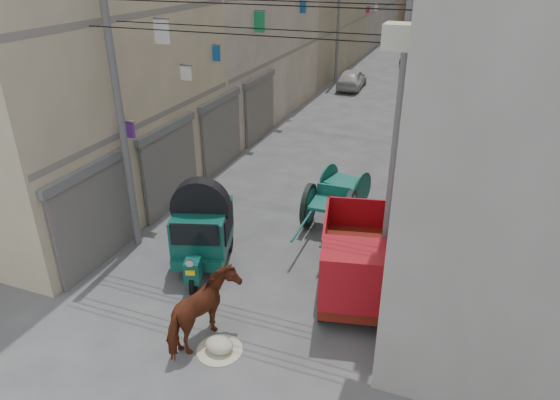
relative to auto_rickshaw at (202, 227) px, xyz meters
The scene contains 12 objects.
shutters_left 5.34m from the auto_rickshaw, 120.19° to the left, with size 0.18×14.40×2.88m.
signboards 16.10m from the auto_rickshaw, 85.58° to the left, with size 8.22×40.52×5.67m.
utility_poles 11.66m from the auto_rickshaw, 83.71° to the left, with size 7.40×22.20×8.00m.
auto_rickshaw is the anchor object (origin of this frame).
tonga_cart 4.08m from the auto_rickshaw, 49.03° to the left, with size 1.53×3.13×1.40m.
mini_truck 4.24m from the auto_rickshaw, ahead, with size 2.32×3.81×2.00m.
second_cart 5.83m from the auto_rickshaw, 62.94° to the left, with size 1.63×1.52×1.21m.
feed_sack 3.65m from the auto_rickshaw, 56.14° to the right, with size 0.62×0.50×0.31m, color beige.
horse 3.18m from the auto_rickshaw, 61.01° to the right, with size 0.86×1.90×1.60m, color brown.
distant_car_white 21.17m from the auto_rickshaw, 92.72° to the left, with size 1.46×3.64×1.24m, color #B6B6B6.
distant_car_grey 25.43m from the auto_rickshaw, 82.74° to the left, with size 1.24×3.56×1.17m, color #4F5451.
distant_car_green 30.57m from the auto_rickshaw, 86.99° to the left, with size 1.52×3.73×1.08m, color #216041.
Camera 1 is at (4.91, -4.38, 7.71)m, focal length 32.00 mm.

